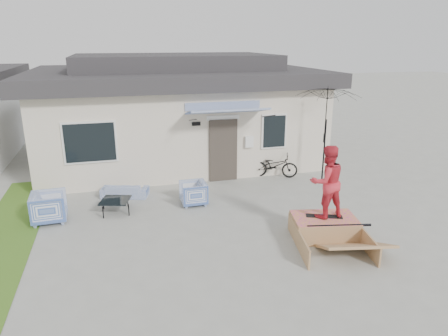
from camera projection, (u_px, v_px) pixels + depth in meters
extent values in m
plane|color=gray|center=(232.00, 244.00, 9.59)|extent=(90.00, 90.00, 0.00)
cube|color=#3A641D|center=(8.00, 233.00, 10.12)|extent=(1.40, 8.00, 0.01)
cube|color=beige|center=(176.00, 120.00, 16.51)|extent=(10.00, 7.00, 3.00)
cube|color=#28292D|center=(175.00, 75.00, 15.98)|extent=(10.80, 7.80, 0.50)
cube|color=#28292D|center=(174.00, 61.00, 15.82)|extent=(7.50, 4.50, 0.60)
cube|color=#3E362E|center=(223.00, 150.00, 13.63)|extent=(0.95, 0.08, 2.10)
cube|color=white|center=(90.00, 142.00, 12.42)|extent=(1.60, 0.06, 1.30)
cube|color=white|center=(274.00, 131.00, 13.93)|extent=(0.90, 0.06, 1.20)
cube|color=#3454A2|center=(227.00, 111.00, 12.74)|extent=(2.50, 1.09, 0.29)
imported|color=#3454A2|center=(125.00, 188.00, 12.41)|extent=(1.46, 0.80, 0.55)
imported|color=#3454A2|center=(49.00, 206.00, 10.67)|extent=(0.84, 0.89, 0.88)
imported|color=#3454A2|center=(193.00, 192.00, 11.81)|extent=(0.68, 0.73, 0.75)
cube|color=black|center=(116.00, 206.00, 11.31)|extent=(0.93, 0.93, 0.37)
imported|color=black|center=(275.00, 163.00, 14.14)|extent=(1.68, 1.13, 1.02)
cylinder|color=black|center=(324.00, 150.00, 13.66)|extent=(0.05, 0.05, 2.10)
imported|color=black|center=(326.00, 130.00, 13.45)|extent=(2.24, 2.09, 0.90)
cube|color=black|center=(324.00, 216.00, 9.84)|extent=(0.88, 0.52, 0.05)
imported|color=red|center=(327.00, 180.00, 9.57)|extent=(0.88, 0.69, 1.76)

